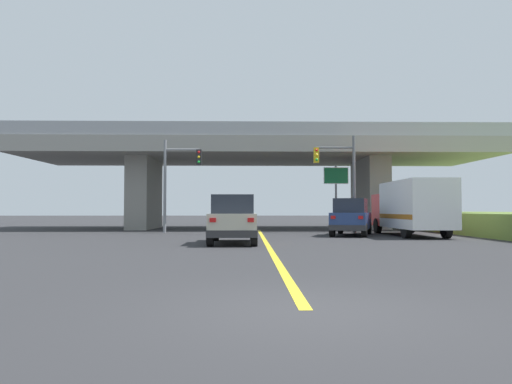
% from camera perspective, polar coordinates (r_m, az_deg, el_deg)
% --- Properties ---
extents(ground, '(160.00, 160.00, 0.00)m').
position_cam_1_polar(ground, '(36.06, 0.21, -4.38)').
color(ground, '#2B2B2D').
extents(overpass_bridge, '(34.04, 10.23, 7.18)m').
position_cam_1_polar(overpass_bridge, '(36.22, 0.21, 3.76)').
color(overpass_bridge, gray).
rests_on(overpass_bridge, ground).
extents(lane_divider_stripe, '(0.20, 26.34, 0.01)m').
position_cam_1_polar(lane_divider_stripe, '(19.99, 1.29, -6.18)').
color(lane_divider_stripe, yellow).
rests_on(lane_divider_stripe, ground).
extents(suv_lead, '(1.96, 4.59, 2.02)m').
position_cam_1_polar(suv_lead, '(20.15, -2.72, -3.27)').
color(suv_lead, '#B7B29E').
rests_on(suv_lead, ground).
extents(suv_crossing, '(3.21, 5.00, 2.02)m').
position_cam_1_polar(suv_crossing, '(26.80, 11.29, -2.95)').
color(suv_crossing, navy).
rests_on(suv_crossing, ground).
extents(box_truck, '(2.33, 7.58, 2.93)m').
position_cam_1_polar(box_truck, '(27.18, 18.01, -1.71)').
color(box_truck, red).
rests_on(box_truck, ground).
extents(traffic_signal_nearside, '(2.61, 0.36, 6.05)m').
position_cam_1_polar(traffic_signal_nearside, '(30.30, 10.13, 2.38)').
color(traffic_signal_nearside, '#56595E').
rests_on(traffic_signal_nearside, ground).
extents(traffic_signal_farside, '(2.34, 0.36, 5.72)m').
position_cam_1_polar(traffic_signal_farside, '(29.81, -9.42, 2.14)').
color(traffic_signal_farside, slate).
rests_on(traffic_signal_farside, ground).
extents(highway_sign, '(1.72, 0.17, 4.53)m').
position_cam_1_polar(highway_sign, '(33.74, 9.51, 1.20)').
color(highway_sign, slate).
rests_on(highway_sign, ground).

